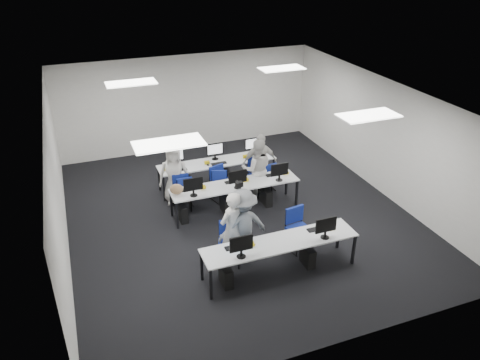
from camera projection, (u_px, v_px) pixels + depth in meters
name	position (u px, v px, depth m)	size (l,w,h in m)	color
room	(238.00, 159.00, 10.90)	(9.00, 9.02, 3.00)	black
ceiling_panels	(238.00, 97.00, 10.22)	(5.20, 4.60, 0.02)	white
desk_front	(280.00, 244.00, 9.29)	(3.20, 0.70, 0.73)	silver
desk_mid	(235.00, 186.00, 11.45)	(3.20, 0.70, 0.73)	silver
desk_back	(217.00, 163.00, 12.61)	(3.20, 0.70, 0.73)	silver
equipment_front	(271.00, 260.00, 9.36)	(2.51, 0.41, 1.19)	#0C4EA7
equipment_mid	(228.00, 199.00, 11.52)	(2.91, 0.41, 1.19)	white
equipment_back	(224.00, 173.00, 12.83)	(2.91, 0.41, 1.19)	white
chair_0	(229.00, 251.00, 9.75)	(0.59, 0.61, 0.91)	navy
chair_1	(298.00, 237.00, 10.18)	(0.54, 0.57, 0.95)	navy
chair_2	(182.00, 199.00, 11.72)	(0.49, 0.52, 0.87)	navy
chair_3	(221.00, 190.00, 12.11)	(0.57, 0.59, 0.91)	navy
chair_4	(259.00, 182.00, 12.44)	(0.60, 0.63, 0.99)	navy
chair_5	(184.00, 195.00, 11.91)	(0.41, 0.45, 0.84)	navy
chair_6	(220.00, 187.00, 12.26)	(0.55, 0.57, 0.85)	navy
chair_7	(266.00, 181.00, 12.62)	(0.45, 0.48, 0.82)	navy
handbag	(176.00, 189.00, 10.94)	(0.31, 0.20, 0.26)	#946D4C
student_0	(232.00, 229.00, 9.49)	(0.61, 0.40, 1.66)	silver
student_1	(257.00, 169.00, 12.01)	(0.79, 0.61, 1.62)	silver
student_2	(174.00, 174.00, 11.78)	(0.77, 0.50, 1.58)	silver
student_3	(260.00, 163.00, 12.32)	(0.95, 0.40, 1.62)	silver
photographer	(243.00, 225.00, 9.64)	(1.06, 0.61, 1.63)	gray
dslr_camera	(239.00, 184.00, 9.38)	(0.14, 0.18, 0.10)	black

